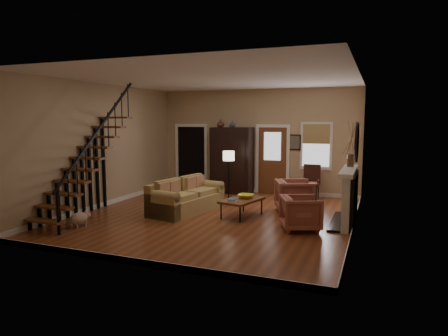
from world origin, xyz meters
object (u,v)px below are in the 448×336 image
(armoire, at_px, (232,160))
(sofa, at_px, (187,197))
(coffee_table, at_px, (242,208))
(armchair_left, at_px, (301,213))
(side_chair, at_px, (311,182))
(armchair_right, at_px, (294,196))
(floor_lamp, at_px, (229,176))

(armoire, distance_m, sofa, 3.05)
(armoire, xyz_separation_m, coffee_table, (1.34, -2.95, -0.83))
(sofa, relative_size, armchair_left, 2.65)
(side_chair, bearing_deg, armchair_left, -84.33)
(armoire, height_order, coffee_table, armoire)
(coffee_table, xyz_separation_m, armchair_right, (1.08, 0.99, 0.19))
(armchair_left, bearing_deg, side_chair, -16.97)
(armchair_left, bearing_deg, armoire, 16.25)
(armchair_right, bearing_deg, sofa, 89.91)
(armchair_right, height_order, side_chair, side_chair)
(armoire, height_order, sofa, armoire)
(coffee_table, bearing_deg, side_chair, 66.28)
(armchair_right, bearing_deg, armoire, 29.15)
(side_chair, bearing_deg, sofa, -133.91)
(armoire, xyz_separation_m, sofa, (-0.13, -2.98, -0.65))
(coffee_table, distance_m, armchair_right, 1.48)
(floor_lamp, height_order, side_chair, floor_lamp)
(coffee_table, xyz_separation_m, side_chair, (1.21, 2.75, 0.29))
(coffee_table, height_order, armchair_right, armchair_right)
(armchair_right, height_order, floor_lamp, floor_lamp)
(floor_lamp, xyz_separation_m, side_chair, (2.19, 1.05, -0.22))
(armoire, distance_m, armchair_right, 3.18)
(coffee_table, bearing_deg, sofa, -178.70)
(sofa, distance_m, side_chair, 3.86)
(coffee_table, bearing_deg, armchair_left, -22.19)
(floor_lamp, bearing_deg, armoire, 106.06)
(sofa, relative_size, side_chair, 2.10)
(sofa, xyz_separation_m, side_chair, (2.68, 2.78, 0.11))
(coffee_table, height_order, floor_lamp, floor_lamp)
(armoire, relative_size, armchair_right, 2.31)
(armchair_right, xyz_separation_m, floor_lamp, (-2.07, 0.71, 0.31))
(floor_lamp, bearing_deg, armchair_right, -19.08)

